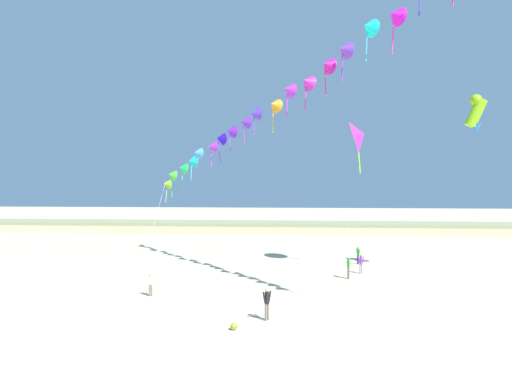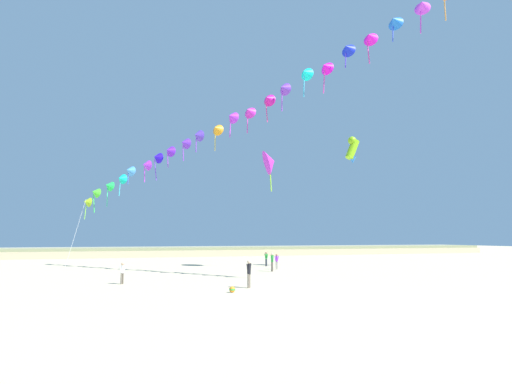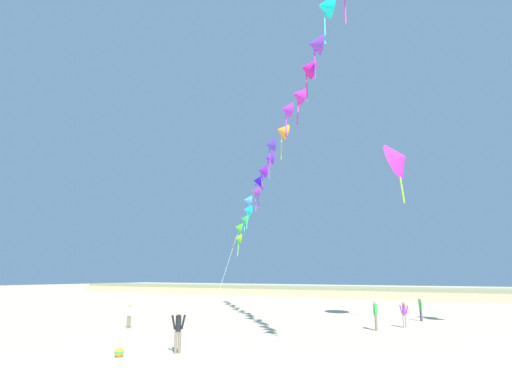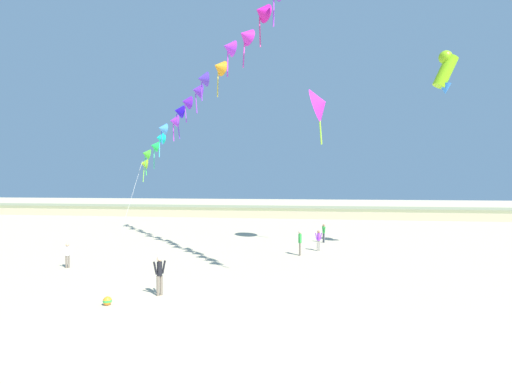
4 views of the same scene
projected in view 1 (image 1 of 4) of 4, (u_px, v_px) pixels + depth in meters
name	position (u px, v px, depth m)	size (l,w,h in m)	color
ground_plane	(303.00, 342.00, 20.91)	(240.00, 240.00, 0.00)	beige
dune_ridge	(296.00, 227.00, 68.70)	(120.00, 8.42, 1.51)	#BFAE8B
person_near_left	(267.00, 301.00, 24.15)	(0.48, 0.51, 1.76)	#726656
person_near_right	(358.00, 254.00, 41.21)	(0.34, 0.52, 1.58)	#474C56
person_mid_center	(150.00, 283.00, 29.41)	(0.46, 0.36, 1.48)	#726656
person_far_left	(348.00, 266.00, 34.84)	(0.24, 0.61, 1.75)	#726656
person_far_right	(361.00, 262.00, 36.89)	(0.54, 0.23, 1.54)	gray
kite_banner_string	(280.00, 96.00, 33.77)	(27.36, 30.11, 20.70)	#92C421
large_kite_low_lead	(476.00, 112.00, 35.28)	(1.68, 0.91, 2.98)	#82C817
large_kite_mid_trail	(359.00, 136.00, 38.71)	(2.11, 3.00, 4.68)	#E429DD
beach_ball	(234.00, 326.00, 22.57)	(0.36, 0.36, 0.36)	orange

